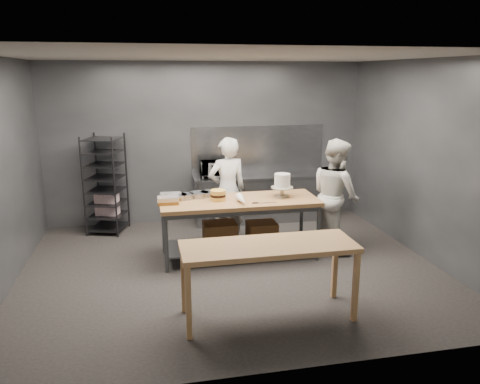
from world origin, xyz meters
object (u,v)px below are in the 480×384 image
Objects in this scene: near_counter at (268,251)px; frosted_cake_stand at (282,182)px; speed_rack at (106,185)px; chef_behind at (227,190)px; layer_cake at (218,195)px; microwave at (215,169)px; chef_right at (336,195)px; work_table at (239,221)px.

near_counter is 5.48× the size of frosted_cake_stand.
speed_rack is 0.98× the size of chef_behind.
frosted_cake_stand is 1.01m from layer_cake.
near_counter is at bearing 80.54° from chef_behind.
chef_behind is 4.87× the size of frosted_cake_stand.
chef_behind reaches higher than speed_rack.
microwave is 1.48× the size of frosted_cake_stand.
layer_cake is (1.76, -1.65, 0.14)m from speed_rack.
layer_cake is (-1.00, -0.01, -0.15)m from frosted_cake_stand.
chef_right is 3.32× the size of microwave.
microwave is at bearing 90.83° from near_counter.
chef_right reaches higher than frosted_cake_stand.
speed_rack is 4.79× the size of frosted_cake_stand.
chef_right reaches higher than speed_rack.
speed_rack is 1.99m from microwave.
speed_rack is at bearing 141.59° from work_table.
frosted_cake_stand reaches higher than layer_cake.
chef_behind is at bearing -24.74° from speed_rack.
chef_right is (1.62, 1.92, 0.09)m from near_counter.
work_table is 1.20× the size of near_counter.
frosted_cake_stand is at bearing 0.78° from work_table.
speed_rack is at bearing -177.69° from microwave.
speed_rack reaches higher than work_table.
speed_rack is 4.00m from chef_right.
chef_right reaches higher than work_table.
microwave is at bearing 2.31° from speed_rack.
chef_right is at bearing 0.32° from work_table.
frosted_cake_stand is at bearing 81.72° from chef_right.
frosted_cake_stand is (2.76, -1.64, 0.29)m from speed_rack.
chef_right is at bearing -0.04° from frosted_cake_stand.
microwave is (-0.05, 3.63, 0.24)m from near_counter.
microwave is (-0.09, 1.72, 0.48)m from work_table.
microwave reaches higher than layer_cake.
chef_right is (3.65, -1.64, 0.04)m from speed_rack.
speed_rack is at bearing -34.37° from chef_behind.
microwave is at bearing 35.96° from chef_right.
frosted_cake_stand is (0.78, -1.72, 0.10)m from microwave.
microwave is 1.89m from frosted_cake_stand.
near_counter is 3.69× the size of microwave.
near_counter is at bearing -81.77° from layer_cake.
work_table is 0.53m from layer_cake.
chef_right is (1.62, -0.70, 0.01)m from chef_behind.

